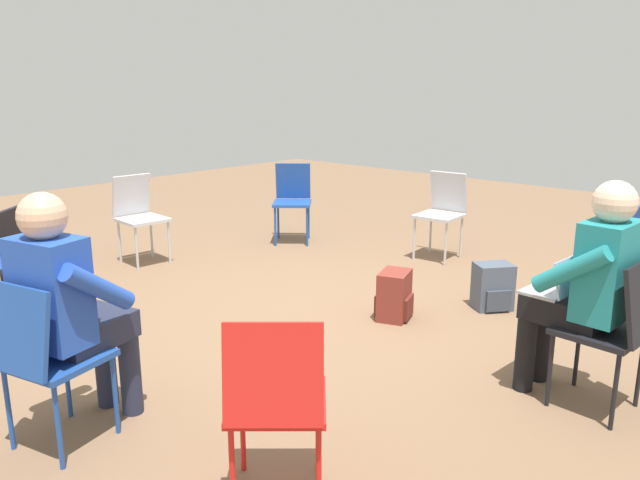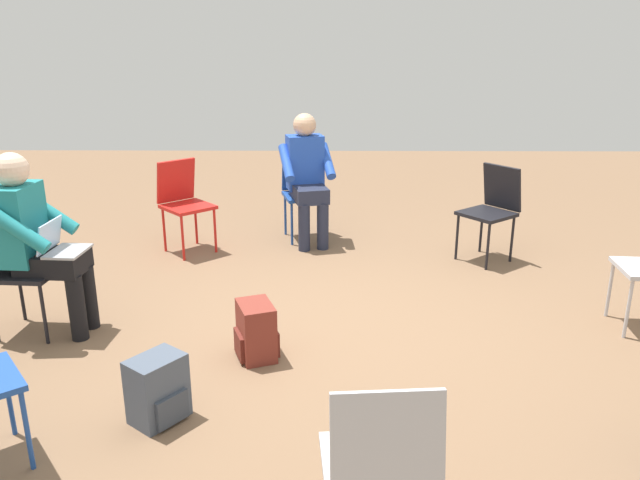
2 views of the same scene
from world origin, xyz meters
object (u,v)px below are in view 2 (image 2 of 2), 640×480
person_with_laptop (36,236)px  backpack_near_laptop_user (158,393)px  person_in_blue (307,172)px  chair_east (381,465)px  chair_southwest (183,199)px  chair_west (304,188)px  chair_south (15,263)px  chair_northwest (492,206)px  backpack_by_empty_chair (256,334)px

person_with_laptop → backpack_near_laptop_user: bearing=48.7°
person_with_laptop → person_in_blue: same height
chair_east → chair_southwest: bearing=107.6°
chair_east → chair_west: bearing=91.2°
chair_west → chair_south: (2.15, -1.84, 0.00)m
chair_east → person_with_laptop: (-2.02, -2.09, 0.20)m
chair_northwest → person_in_blue: size_ratio=0.69×
chair_south → backpack_near_laptop_user: (1.02, 1.19, -0.34)m
person_with_laptop → backpack_near_laptop_user: (1.01, 1.02, -0.53)m
chair_west → person_with_laptop: bearing=37.9°
chair_south → chair_west: bearing=142.9°
chair_south → backpack_by_empty_chair: size_ratio=2.36×
backpack_near_laptop_user → chair_southwest: bearing=-170.8°
chair_southwest → backpack_by_empty_chair: chair_southwest is taller
chair_northwest → backpack_near_laptop_user: bearing=98.6°
chair_northwest → chair_east: size_ratio=1.00×
chair_southwest → backpack_by_empty_chair: size_ratio=2.36×
chair_south → backpack_near_laptop_user: size_ratio=2.36×
backpack_by_empty_chair → chair_east: bearing=20.6°
chair_south → person_with_laptop: bearing=90.0°
backpack_by_empty_chair → person_in_blue: bearing=173.8°
chair_west → chair_south: bearing=35.0°
chair_northwest → backpack_by_empty_chair: 2.67m
chair_west → chair_northwest: bearing=144.7°
chair_west → backpack_by_empty_chair: size_ratio=2.36×
person_in_blue → backpack_by_empty_chair: bearing=69.5°
chair_east → backpack_by_empty_chair: size_ratio=2.36×
chair_west → person_in_blue: bearing=90.0°
chair_east → backpack_near_laptop_user: bearing=132.5°
chair_northwest → backpack_near_laptop_user: size_ratio=2.36×
chair_west → backpack_by_empty_chair: (2.49, -0.21, -0.34)m
chair_southwest → person_in_blue: (-0.27, 1.14, 0.20)m
chair_west → person_in_blue: 0.26m
person_with_laptop → backpack_near_laptop_user: person_with_laptop is taller
chair_west → chair_northwest: 1.82m
chair_northwest → person_with_laptop: bearing=75.7°
chair_west → person_with_laptop: (2.16, -1.67, 0.20)m
chair_northwest → chair_west: bearing=30.6°
chair_west → chair_south: size_ratio=1.00×
person_with_laptop → chair_northwest: bearing=117.6°
chair_southwest → backpack_near_laptop_user: 2.79m
chair_south → person_in_blue: size_ratio=0.69×
chair_east → backpack_near_laptop_user: (-1.00, -1.07, -0.34)m
chair_south → person_with_laptop: person_with_laptop is taller
chair_west → backpack_by_empty_chair: 2.52m
chair_south → person_in_blue: bearing=140.0°
chair_west → chair_southwest: same height
chair_northwest → chair_southwest: bearing=47.2°
chair_south → person_with_laptop: (0.01, 0.17, 0.20)m
chair_south → backpack_by_empty_chair: chair_south is taller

